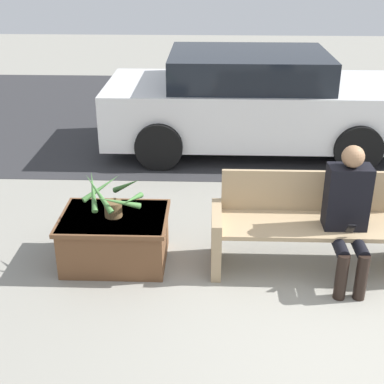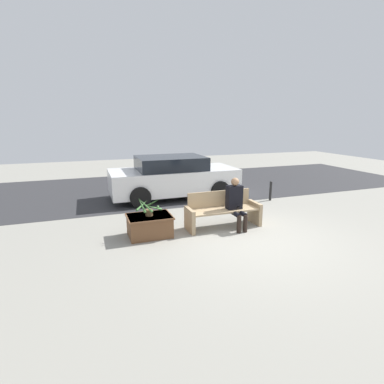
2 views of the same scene
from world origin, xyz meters
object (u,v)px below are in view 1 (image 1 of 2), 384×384
at_px(bench, 312,225).
at_px(person_seated, 349,210).
at_px(planter_box, 115,237).
at_px(potted_plant, 112,198).
at_px(parked_car, 253,101).

bearing_deg(bench, person_seated, -36.35).
xyz_separation_m(person_seated, planter_box, (-2.10, 0.18, -0.42)).
height_order(bench, potted_plant, potted_plant).
bearing_deg(person_seated, planter_box, 175.19).
distance_m(planter_box, potted_plant, 0.41).
height_order(bench, person_seated, person_seated).
relative_size(planter_box, parked_car, 0.24).
relative_size(planter_box, potted_plant, 1.69).
height_order(planter_box, potted_plant, potted_plant).
distance_m(person_seated, parked_car, 3.45).
bearing_deg(parked_car, potted_plant, -114.79).
relative_size(person_seated, parked_car, 0.29).
xyz_separation_m(planter_box, parked_car, (1.49, 3.22, 0.44)).
bearing_deg(potted_plant, parked_car, 65.21).
bearing_deg(planter_box, parked_car, 65.12).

